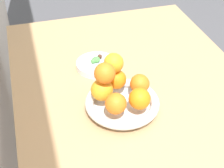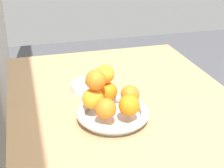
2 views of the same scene
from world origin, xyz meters
name	(u,v)px [view 2 (image 2 of 2)]	position (x,y,z in m)	size (l,w,h in m)	color
dining_table	(128,129)	(0.00, 0.00, 0.65)	(1.10, 0.76, 0.74)	tan
fruit_bowl	(113,114)	(-0.07, 0.07, 0.76)	(0.22, 0.22, 0.04)	silver
candy_dish	(90,86)	(0.16, 0.09, 0.75)	(0.14, 0.14, 0.02)	silver
orange_0	(108,92)	(-0.02, 0.07, 0.81)	(0.06, 0.06, 0.06)	orange
orange_1	(93,99)	(-0.06, 0.13, 0.81)	(0.06, 0.06, 0.06)	orange
orange_2	(106,109)	(-0.12, 0.11, 0.81)	(0.06, 0.06, 0.06)	orange
orange_3	(129,105)	(-0.12, 0.04, 0.81)	(0.06, 0.06, 0.06)	orange
orange_4	(130,95)	(-0.06, 0.01, 0.81)	(0.06, 0.06, 0.06)	orange
orange_5	(105,74)	(-0.01, 0.08, 0.87)	(0.06, 0.06, 0.06)	orange
orange_6	(96,80)	(-0.06, 0.12, 0.87)	(0.06, 0.06, 0.06)	orange
candy_ball_0	(87,82)	(0.15, 0.10, 0.77)	(0.02, 0.02, 0.02)	#4C9947
candy_ball_1	(89,81)	(0.16, 0.10, 0.77)	(0.02, 0.02, 0.02)	#4C9947
candy_ball_2	(94,79)	(0.17, 0.08, 0.77)	(0.02, 0.02, 0.02)	#472819
candy_ball_3	(91,81)	(0.15, 0.09, 0.77)	(0.02, 0.02, 0.02)	#4C9947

